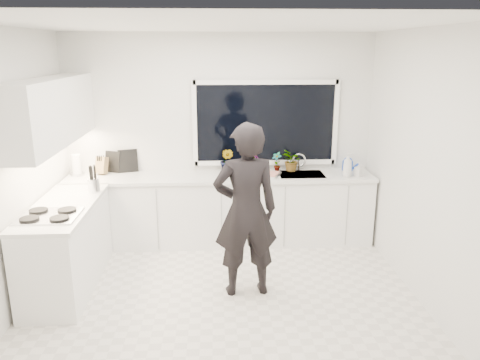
{
  "coord_description": "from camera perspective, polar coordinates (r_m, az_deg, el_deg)",
  "views": [
    {
      "loc": [
        -0.06,
        -4.37,
        2.5
      ],
      "look_at": [
        0.19,
        0.4,
        1.15
      ],
      "focal_mm": 35.0,
      "sensor_mm": 36.0,
      "label": 1
    }
  ],
  "objects": [
    {
      "name": "base_cabinets_back",
      "position": [
        6.17,
        -2.32,
        -3.73
      ],
      "size": [
        3.92,
        0.58,
        0.88
      ],
      "primitive_type": "cube",
      "color": "white",
      "rests_on": "floor"
    },
    {
      "name": "wall_left",
      "position": [
        4.92,
        -26.29,
        0.61
      ],
      "size": [
        0.02,
        3.5,
        2.7
      ],
      "primitive_type": "cube",
      "color": "white",
      "rests_on": "ground"
    },
    {
      "name": "watering_can",
      "position": [
        6.41,
        12.97,
        1.71
      ],
      "size": [
        0.15,
        0.15,
        0.13
      ],
      "primitive_type": "cylinder",
      "rotation": [
        0.0,
        0.0,
        0.11
      ],
      "color": "blue",
      "rests_on": "countertop_back"
    },
    {
      "name": "person",
      "position": [
        4.75,
        0.7,
        -3.78
      ],
      "size": [
        0.71,
        0.51,
        1.82
      ],
      "primitive_type": "imported",
      "rotation": [
        0.0,
        0.0,
        3.26
      ],
      "color": "black",
      "rests_on": "floor"
    },
    {
      "name": "knife_block",
      "position": [
        6.31,
        -16.5,
        1.66
      ],
      "size": [
        0.16,
        0.14,
        0.22
      ],
      "primitive_type": "cube",
      "rotation": [
        0.0,
        0.0,
        -0.36
      ],
      "color": "brown",
      "rests_on": "countertop_back"
    },
    {
      "name": "stovetop",
      "position": [
        4.92,
        -22.28,
        -3.99
      ],
      "size": [
        0.56,
        0.48,
        0.03
      ],
      "primitive_type": "cube",
      "color": "black",
      "rests_on": "countertop_left"
    },
    {
      "name": "countertop_back",
      "position": [
        6.03,
        -2.36,
        0.37
      ],
      "size": [
        3.94,
        0.62,
        0.04
      ],
      "primitive_type": "cube",
      "color": "silver",
      "rests_on": "base_cabinets_back"
    },
    {
      "name": "herb_plants",
      "position": [
        6.19,
        3.62,
        2.35
      ],
      "size": [
        1.12,
        0.31,
        0.32
      ],
      "color": "#26662D",
      "rests_on": "countertop_back"
    },
    {
      "name": "paper_towel_roll",
      "position": [
        6.35,
        -19.27,
        1.68
      ],
      "size": [
        0.12,
        0.12,
        0.26
      ],
      "primitive_type": "cylinder",
      "rotation": [
        0.0,
        0.0,
        0.11
      ],
      "color": "white",
      "rests_on": "countertop_back"
    },
    {
      "name": "soap_bottles",
      "position": [
        6.09,
        13.3,
        1.65
      ],
      "size": [
        0.27,
        0.12,
        0.3
      ],
      "color": "#D8BF66",
      "rests_on": "countertop_back"
    },
    {
      "name": "sink",
      "position": [
        6.14,
        7.48,
        0.26
      ],
      "size": [
        0.58,
        0.42,
        0.14
      ],
      "primitive_type": "cube",
      "color": "silver",
      "rests_on": "countertop_back"
    },
    {
      "name": "base_cabinets_left",
      "position": [
        5.39,
        -20.35,
        -7.71
      ],
      "size": [
        0.58,
        1.6,
        0.88
      ],
      "primitive_type": "cube",
      "color": "white",
      "rests_on": "floor"
    },
    {
      "name": "pizza_tray",
      "position": [
        6.03,
        2.87,
        0.71
      ],
      "size": [
        0.49,
        0.43,
        0.03
      ],
      "primitive_type": "cube",
      "rotation": [
        0.0,
        0.0,
        -0.39
      ],
      "color": "#BBBBC0",
      "rests_on": "countertop_back"
    },
    {
      "name": "pizza",
      "position": [
        6.02,
        2.87,
        0.87
      ],
      "size": [
        0.44,
        0.38,
        0.01
      ],
      "primitive_type": "cube",
      "rotation": [
        0.0,
        0.0,
        -0.39
      ],
      "color": "red",
      "rests_on": "pizza_tray"
    },
    {
      "name": "wall_right",
      "position": [
        4.97,
        21.68,
        1.27
      ],
      "size": [
        0.02,
        3.5,
        2.7
      ],
      "primitive_type": "cube",
      "color": "white",
      "rests_on": "ground"
    },
    {
      "name": "wall_back",
      "position": [
        6.24,
        -2.45,
        5.14
      ],
      "size": [
        4.0,
        0.02,
        2.7
      ],
      "primitive_type": "cube",
      "color": "white",
      "rests_on": "ground"
    },
    {
      "name": "upper_cabinets",
      "position": [
        5.4,
        -21.93,
        7.74
      ],
      "size": [
        0.34,
        2.1,
        0.7
      ],
      "primitive_type": "cube",
      "color": "white",
      "rests_on": "wall_left"
    },
    {
      "name": "window",
      "position": [
        6.2,
        3.12,
        6.95
      ],
      "size": [
        1.8,
        0.02,
        1.0
      ],
      "primitive_type": "cube",
      "color": "black",
      "rests_on": "wall_back"
    },
    {
      "name": "ceiling",
      "position": [
        4.37,
        -2.39,
        18.53
      ],
      "size": [
        4.0,
        3.5,
        0.02
      ],
      "primitive_type": "cube",
      "color": "white",
      "rests_on": "wall_back"
    },
    {
      "name": "utensil_crock",
      "position": [
        5.56,
        -17.4,
        -0.61
      ],
      "size": [
        0.15,
        0.15,
        0.16
      ],
      "primitive_type": "cylinder",
      "rotation": [
        0.0,
        0.0,
        -0.13
      ],
      "color": "silver",
      "rests_on": "countertop_left"
    },
    {
      "name": "picture_frame_large",
      "position": [
        6.37,
        -15.27,
        2.16
      ],
      "size": [
        0.21,
        0.11,
        0.28
      ],
      "primitive_type": "cube",
      "rotation": [
        0.0,
        0.0,
        -0.42
      ],
      "color": "black",
      "rests_on": "countertop_back"
    },
    {
      "name": "floor",
      "position": [
        5.04,
        -2.03,
        -14.1
      ],
      "size": [
        4.0,
        3.5,
        0.02
      ],
      "primitive_type": "cube",
      "color": "beige",
      "rests_on": "ground"
    },
    {
      "name": "countertop_left",
      "position": [
        5.24,
        -20.82,
        -3.07
      ],
      "size": [
        0.62,
        1.6,
        0.04
      ],
      "primitive_type": "cube",
      "color": "silver",
      "rests_on": "base_cabinets_left"
    },
    {
      "name": "picture_frame_small",
      "position": [
        6.33,
        -13.49,
        2.29
      ],
      "size": [
        0.24,
        0.09,
        0.3
      ],
      "primitive_type": "cube",
      "rotation": [
        0.0,
        0.0,
        0.3
      ],
      "color": "black",
      "rests_on": "countertop_back"
    },
    {
      "name": "faucet",
      "position": [
        6.29,
        7.21,
        2.15
      ],
      "size": [
        0.03,
        0.03,
        0.22
      ],
      "primitive_type": "cylinder",
      "color": "silver",
      "rests_on": "countertop_back"
    }
  ]
}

